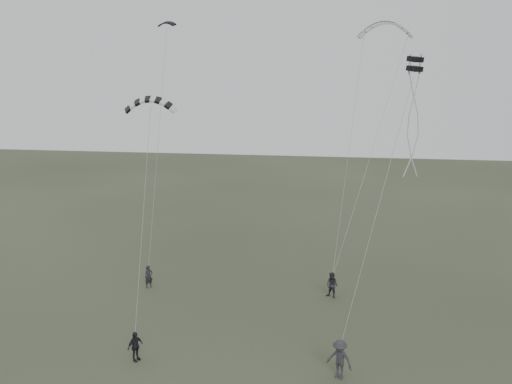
% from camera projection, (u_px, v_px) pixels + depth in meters
% --- Properties ---
extents(ground, '(140.00, 140.00, 0.00)m').
position_uv_depth(ground, '(224.00, 341.00, 26.18)').
color(ground, '#343A27').
rests_on(ground, ground).
extents(flyer_left, '(0.65, 0.64, 1.51)m').
position_uv_depth(flyer_left, '(149.00, 277.00, 32.91)').
color(flyer_left, black).
rests_on(flyer_left, ground).
extents(flyer_right, '(1.00, 0.92, 1.65)m').
position_uv_depth(flyer_right, '(332.00, 285.00, 31.33)').
color(flyer_right, '#28282E').
rests_on(flyer_right, ground).
extents(flyer_center, '(0.74, 0.94, 1.50)m').
position_uv_depth(flyer_center, '(135.00, 346.00, 24.16)').
color(flyer_center, black).
rests_on(flyer_center, ground).
extents(flyer_far, '(1.39, 1.13, 1.87)m').
position_uv_depth(flyer_far, '(339.00, 359.00, 22.68)').
color(flyer_far, '#2C2D32').
rests_on(flyer_far, ground).
extents(kite_dark_small, '(1.46, 0.86, 0.59)m').
position_uv_depth(kite_dark_small, '(167.00, 22.00, 36.45)').
color(kite_dark_small, black).
rests_on(kite_dark_small, flyer_left).
extents(kite_pale_large, '(3.97, 1.53, 1.72)m').
position_uv_depth(kite_pale_large, '(386.00, 23.00, 35.34)').
color(kite_pale_large, '#BBBEC1').
rests_on(kite_pale_large, flyer_right).
extents(kite_striped, '(3.03, 1.67, 1.32)m').
position_uv_depth(kite_striped, '(150.00, 99.00, 28.08)').
color(kite_striped, black).
rests_on(kite_striped, flyer_center).
extents(kite_box, '(0.85, 0.87, 0.76)m').
position_uv_depth(kite_box, '(415.00, 64.00, 23.86)').
color(kite_box, black).
rests_on(kite_box, flyer_far).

